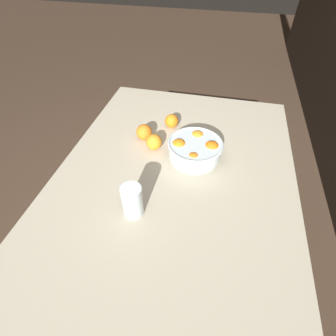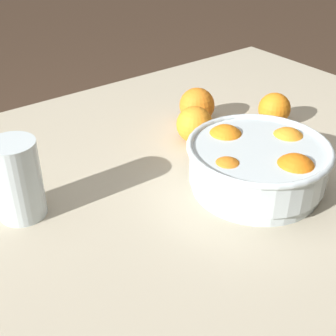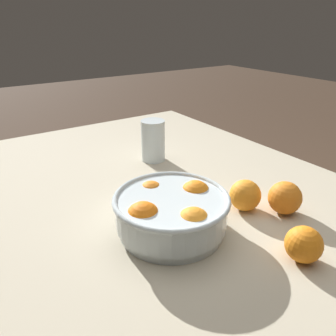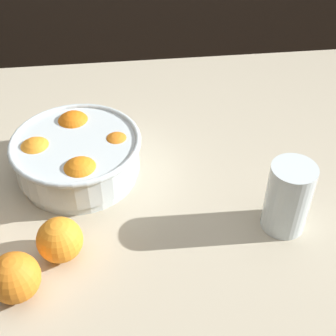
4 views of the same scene
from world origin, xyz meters
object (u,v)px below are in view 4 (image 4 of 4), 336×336
at_px(juice_glass, 287,200).
at_px(orange_loose_near_bowl, 15,278).
at_px(orange_loose_front, 60,240).
at_px(fruit_bowl, 77,155).

relative_size(juice_glass, orange_loose_near_bowl, 1.69).
distance_m(juice_glass, orange_loose_front, 0.40).
relative_size(fruit_bowl, juice_glass, 1.87).
xyz_separation_m(fruit_bowl, orange_loose_front, (-0.02, -0.21, -0.01)).
height_order(fruit_bowl, orange_loose_near_bowl, fruit_bowl).
bearing_deg(fruit_bowl, juice_glass, -25.96).
xyz_separation_m(orange_loose_near_bowl, orange_loose_front, (0.06, 0.07, -0.00)).
bearing_deg(orange_loose_front, fruit_bowl, 83.23).
bearing_deg(orange_loose_front, orange_loose_near_bowl, -133.17).
bearing_deg(orange_loose_near_bowl, fruit_bowl, 71.99).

